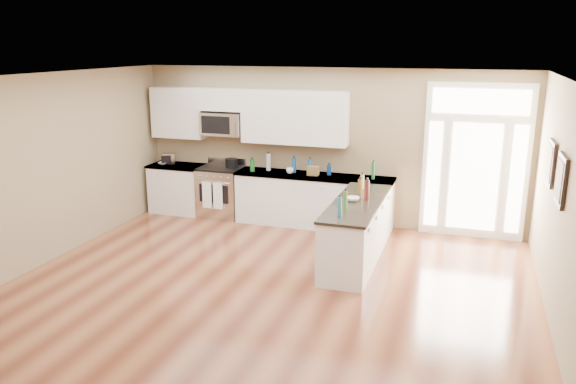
{
  "coord_description": "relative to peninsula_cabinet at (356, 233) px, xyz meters",
  "views": [
    {
      "loc": [
        2.46,
        -5.68,
        3.21
      ],
      "look_at": [
        -0.08,
        2.0,
        1.06
      ],
      "focal_mm": 35.0,
      "sensor_mm": 36.0,
      "label": 1
    }
  ],
  "objects": [
    {
      "name": "wall_art_far",
      "position": [
        2.54,
        -1.04,
        1.27
      ],
      "size": [
        0.05,
        0.58,
        0.58
      ],
      "color": "black",
      "rests_on": "room_shell"
    },
    {
      "name": "ground",
      "position": [
        -0.93,
        -2.24,
        -0.43
      ],
      "size": [
        8.0,
        8.0,
        0.0
      ],
      "primitive_type": "plane",
      "color": "#5D2B1A"
    },
    {
      "name": "back_cabinet_right",
      "position": [
        -1.08,
        1.45,
        0.0
      ],
      "size": [
        2.85,
        0.66,
        0.94
      ],
      "color": "silver",
      "rests_on": "ground"
    },
    {
      "name": "cup_counter",
      "position": [
        -1.52,
        1.42,
        0.56
      ],
      "size": [
        0.15,
        0.15,
        0.1
      ],
      "primitive_type": "imported",
      "rotation": [
        0.0,
        0.0,
        -0.18
      ],
      "color": "white",
      "rests_on": "back_cabinet_right"
    },
    {
      "name": "peninsula_cabinet",
      "position": [
        0.0,
        0.0,
        0.0
      ],
      "size": [
        0.69,
        2.32,
        0.94
      ],
      "color": "silver",
      "rests_on": "ground"
    },
    {
      "name": "entry_door",
      "position": [
        1.62,
        1.71,
        0.87
      ],
      "size": [
        1.7,
        0.1,
        2.6
      ],
      "color": "white",
      "rests_on": "ground"
    },
    {
      "name": "microwave",
      "position": [
        -2.88,
        1.56,
        1.33
      ],
      "size": [
        0.78,
        0.41,
        0.42
      ],
      "color": "silver",
      "rests_on": "room_shell"
    },
    {
      "name": "wall_art_near",
      "position": [
        2.54,
        -0.04,
        1.27
      ],
      "size": [
        0.05,
        0.58,
        0.58
      ],
      "color": "black",
      "rests_on": "room_shell"
    },
    {
      "name": "stockpot",
      "position": [
        -2.72,
        1.55,
        0.6
      ],
      "size": [
        0.25,
        0.25,
        0.18
      ],
      "primitive_type": "cylinder",
      "rotation": [
        0.0,
        0.0,
        -0.07
      ],
      "color": "black",
      "rests_on": "kitchen_range"
    },
    {
      "name": "back_cabinet_left",
      "position": [
        -3.8,
        1.45,
        0.0
      ],
      "size": [
        1.1,
        0.66,
        0.94
      ],
      "color": "silver",
      "rests_on": "ground"
    },
    {
      "name": "kitchen_range",
      "position": [
        -2.9,
        1.45,
        0.04
      ],
      "size": [
        0.79,
        0.7,
        1.08
      ],
      "color": "silver",
      "rests_on": "ground"
    },
    {
      "name": "upper_cabinet_left",
      "position": [
        -3.81,
        1.59,
        1.49
      ],
      "size": [
        1.04,
        0.33,
        0.95
      ],
      "primitive_type": "cube",
      "color": "silver",
      "rests_on": "room_shell"
    },
    {
      "name": "bowl_peninsula",
      "position": [
        -0.06,
        -0.01,
        0.54
      ],
      "size": [
        0.24,
        0.24,
        0.06
      ],
      "primitive_type": "imported",
      "rotation": [
        0.0,
        0.0,
        0.26
      ],
      "color": "white",
      "rests_on": "peninsula_cabinet"
    },
    {
      "name": "room_shell",
      "position": [
        -0.93,
        -2.24,
        1.27
      ],
      "size": [
        8.0,
        8.0,
        8.0
      ],
      "color": "#8A7757",
      "rests_on": "ground"
    },
    {
      "name": "cardboard_box",
      "position": [
        -1.09,
        1.42,
        0.59
      ],
      "size": [
        0.2,
        0.15,
        0.16
      ],
      "primitive_type": "cube",
      "rotation": [
        0.0,
        0.0,
        0.05
      ],
      "color": "brown",
      "rests_on": "back_cabinet_right"
    },
    {
      "name": "toaster_oven",
      "position": [
        -4.02,
        1.49,
        0.61
      ],
      "size": [
        0.3,
        0.27,
        0.2
      ],
      "primitive_type": "cube",
      "rotation": [
        0.0,
        0.0,
        0.43
      ],
      "color": "silver",
      "rests_on": "back_cabinet_left"
    },
    {
      "name": "bowl_left",
      "position": [
        -4.1,
        1.39,
        0.53
      ],
      "size": [
        0.18,
        0.18,
        0.04
      ],
      "primitive_type": "imported",
      "rotation": [
        0.0,
        0.0,
        0.06
      ],
      "color": "white",
      "rests_on": "back_cabinet_left"
    },
    {
      "name": "upper_cabinet_short",
      "position": [
        -2.88,
        1.59,
        1.77
      ],
      "size": [
        0.82,
        0.33,
        0.4
      ],
      "primitive_type": "cube",
      "color": "silver",
      "rests_on": "room_shell"
    },
    {
      "name": "upper_cabinet_right",
      "position": [
        -1.5,
        1.59,
        1.49
      ],
      "size": [
        1.94,
        0.33,
        0.95
      ],
      "primitive_type": "cube",
      "color": "silver",
      "rests_on": "room_shell"
    },
    {
      "name": "counter_bottles",
      "position": [
        -0.91,
        0.94,
        0.64
      ],
      "size": [
        2.42,
        2.46,
        0.31
      ],
      "color": "#19591E",
      "rests_on": "back_cabinet_right"
    }
  ]
}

